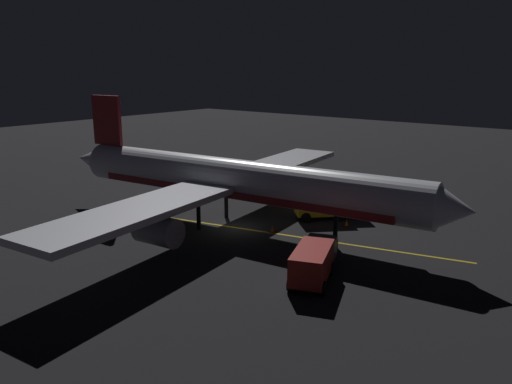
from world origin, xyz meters
TOP-DOWN VIEW (x-y plane):
  - ground_plane at (0.00, 0.00)m, footprint 180.00×180.00m
  - apron_guide_stripe at (-0.94, 4.00)m, footprint 7.18×28.86m
  - airliner at (0.08, -0.64)m, footprint 37.80×38.65m
  - baggage_truck at (4.96, 10.75)m, footprint 6.67×4.19m
  - catering_truck at (-7.19, 4.57)m, footprint 5.92×5.94m
  - ground_crew_worker at (1.06, 10.11)m, footprint 0.40×0.40m
  - traffic_cone_near_left at (2.08, 7.96)m, footprint 0.50×0.50m
  - traffic_cone_near_right at (-6.32, 7.07)m, footprint 0.50×0.50m
  - traffic_cone_under_wing at (-0.94, 3.01)m, footprint 0.50×0.50m

SIDE VIEW (x-z plane):
  - ground_plane at x=0.00m, z-range -0.20..0.00m
  - apron_guide_stripe at x=-0.94m, z-range 0.00..0.01m
  - traffic_cone_near_left at x=2.08m, z-range -0.03..0.52m
  - traffic_cone_near_right at x=-6.32m, z-range -0.03..0.52m
  - traffic_cone_under_wing at x=-0.94m, z-range -0.03..0.52m
  - ground_crew_worker at x=1.06m, z-range 0.02..1.76m
  - baggage_truck at x=4.96m, z-range 0.06..2.36m
  - catering_truck at x=-7.19m, z-range 0.04..2.56m
  - airliner at x=0.08m, z-range -1.32..9.47m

